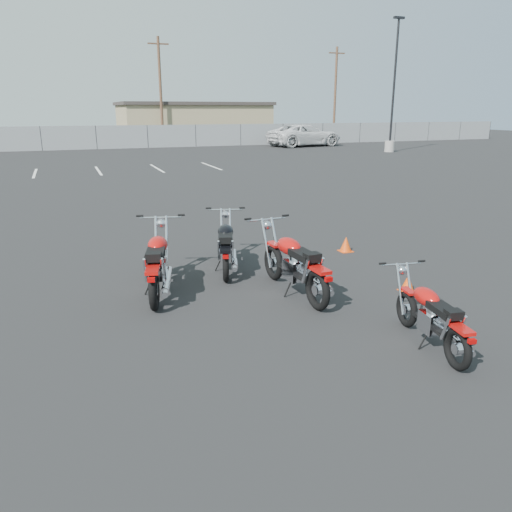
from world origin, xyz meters
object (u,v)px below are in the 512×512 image
object	(u,v)px
motorcycle_second_black	(226,246)
motorcycle_rear_red	(432,317)
white_van	(305,129)
motorcycle_third_red	(295,265)
motorcycle_front_red	(158,263)

from	to	relation	value
motorcycle_second_black	motorcycle_rear_red	distance (m)	4.38
motorcycle_rear_red	white_van	size ratio (longest dim) A/B	0.25
motorcycle_third_red	motorcycle_rear_red	world-z (taller)	motorcycle_third_red
motorcycle_front_red	white_van	world-z (taller)	white_van
motorcycle_third_red	motorcycle_rear_red	size ratio (longest dim) A/B	1.25
motorcycle_third_red	white_van	world-z (taller)	white_van
white_van	motorcycle_second_black	bearing A→B (deg)	141.49
motorcycle_rear_red	white_van	xyz separation A→B (m)	(15.15, 34.29, 1.00)
motorcycle_front_red	motorcycle_rear_red	bearing A→B (deg)	-48.02
motorcycle_front_red	motorcycle_rear_red	xyz separation A→B (m)	(2.98, -3.31, -0.10)
motorcycle_second_black	white_van	size ratio (longest dim) A/B	0.28
motorcycle_second_black	motorcycle_rear_red	size ratio (longest dim) A/B	1.14
motorcycle_second_black	white_van	distance (m)	34.49
motorcycle_second_black	motorcycle_third_red	bearing A→B (deg)	-68.14
motorcycle_front_red	motorcycle_second_black	world-z (taller)	motorcycle_front_red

